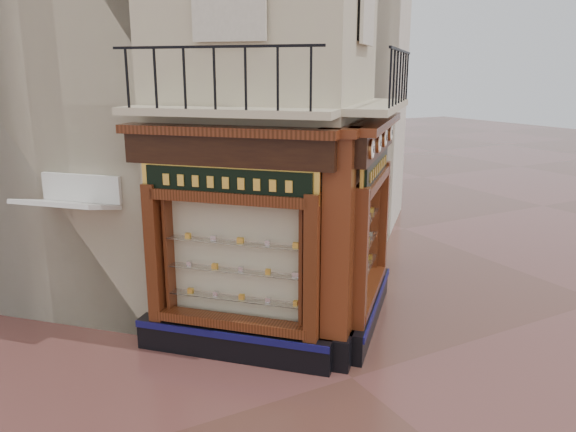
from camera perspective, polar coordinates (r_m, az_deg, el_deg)
ground at (r=9.50m, az=6.53°, el=-16.01°), size 80.00×80.00×0.00m
main_building at (r=13.72m, az=-8.42°, el=19.33°), size 11.31×11.31×12.00m
neighbour_left at (r=15.47m, az=-20.70°, el=16.17°), size 11.31×11.31×11.00m
neighbour_right at (r=16.93m, az=-3.19°, el=16.82°), size 11.31×11.31×11.00m
shopfront_left at (r=9.33m, az=-5.83°, el=-3.25°), size 2.86×2.86×3.98m
shopfront_right at (r=10.67m, az=8.22°, el=-1.04°), size 2.86×2.86×3.98m
corner_pilaster at (r=9.07m, az=5.07°, el=-3.96°), size 0.85×0.85×3.98m
balcony at (r=9.46m, az=2.03°, el=10.90°), size 5.94×2.97×1.03m
clock_a at (r=8.97m, az=8.47°, el=6.73°), size 0.26×0.26×0.32m
clock_b at (r=9.80m, az=9.19°, el=7.35°), size 0.28×0.28×0.35m
clock_c at (r=10.61m, az=9.79°, el=7.86°), size 0.28×0.28×0.35m
clock_d at (r=11.52m, az=10.35°, el=8.34°), size 0.27×0.27×0.33m
awning at (r=11.25m, az=-20.39°, el=-11.78°), size 1.80×1.80×0.30m
signboard_left at (r=8.98m, az=-6.20°, el=3.44°), size 2.19×2.19×0.59m
signboard_right at (r=10.42m, az=8.87°, el=4.89°), size 2.10×2.10×0.56m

